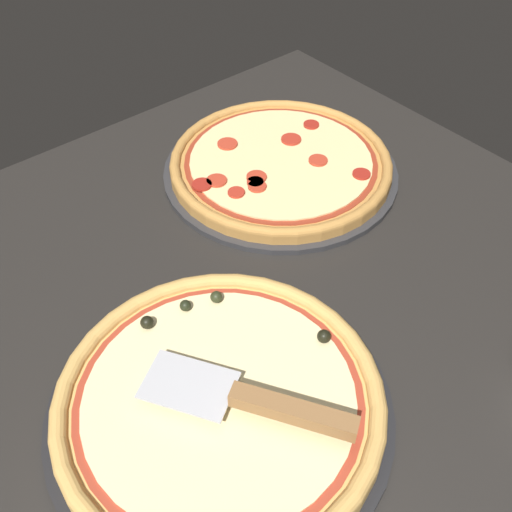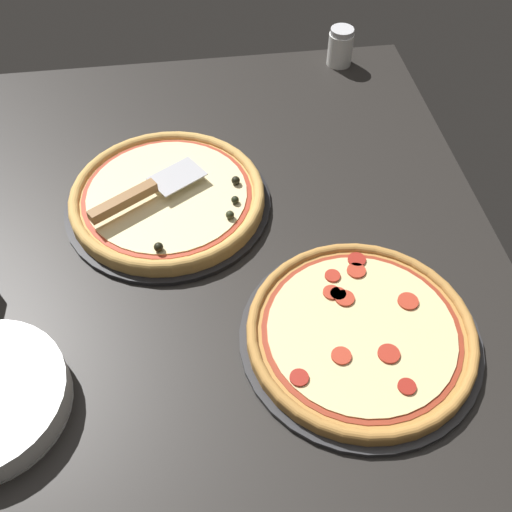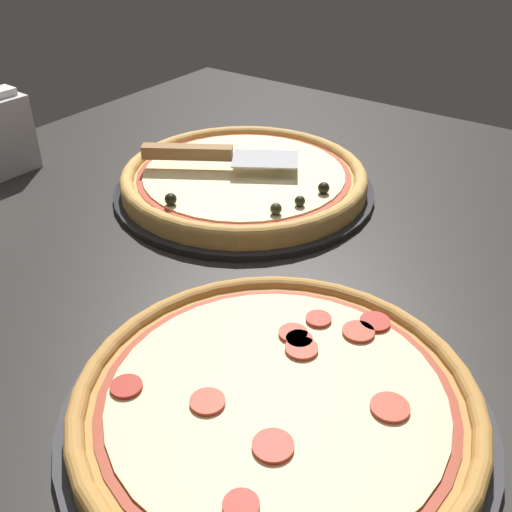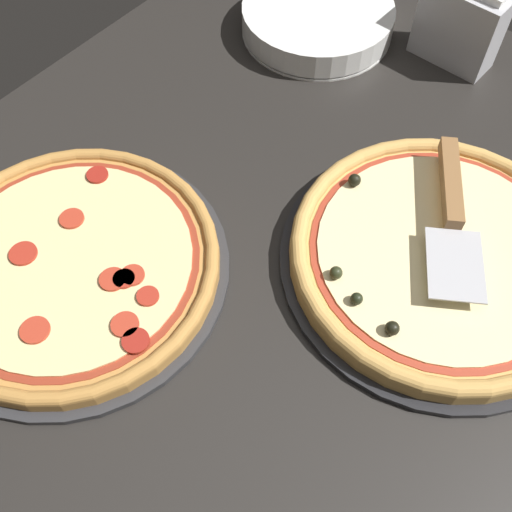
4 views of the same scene
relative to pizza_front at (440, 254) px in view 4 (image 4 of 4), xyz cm
name	(u,v)px [view 4 (image 4 of 4)]	position (x,y,z in cm)	size (l,w,h in cm)	color
ground_plane	(356,267)	(8.39, 5.71, -4.46)	(122.63, 113.25, 3.60)	black
pizza_pan_front	(436,263)	(-0.01, -0.03, -2.16)	(41.08, 41.08, 1.00)	black
pizza_front	(440,254)	(0.00, 0.00, 0.00)	(38.61, 38.61, 4.33)	tan
pizza_pan_back	(74,270)	(36.14, 30.25, -2.16)	(40.35, 40.35, 1.00)	#2D2D30
pizza_back	(71,263)	(36.11, 30.25, -0.34)	(37.93, 37.93, 2.55)	#B77F3D
serving_spatula	(452,198)	(2.63, -5.86, 3.49)	(16.76, 23.10, 2.00)	#B7B7BC
plate_stack	(317,19)	(40.17, -29.55, -0.21)	(25.94, 25.94, 4.90)	white
napkin_holder	(460,24)	(18.66, -37.79, 3.94)	(13.35, 6.57, 13.81)	#B2B2B7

